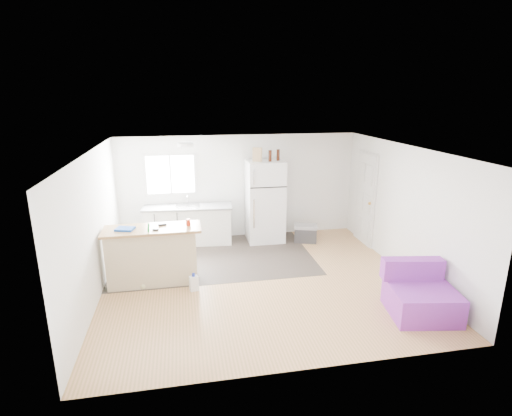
{
  "coord_description": "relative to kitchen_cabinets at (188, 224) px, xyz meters",
  "views": [
    {
      "loc": [
        -1.29,
        -6.51,
        3.29
      ],
      "look_at": [
        0.07,
        0.7,
        1.18
      ],
      "focal_mm": 28.0,
      "sensor_mm": 36.0,
      "label": 1
    }
  ],
  "objects": [
    {
      "name": "interior_door",
      "position": [
        3.93,
        -0.64,
        0.57
      ],
      "size": [
        0.11,
        0.92,
        2.1
      ],
      "color": "white",
      "rests_on": "right_wall"
    },
    {
      "name": "ceiling_fixture",
      "position": [
        0.01,
        -0.99,
        1.91
      ],
      "size": [
        0.3,
        0.3,
        0.07
      ],
      "primitive_type": "cylinder",
      "color": "white",
      "rests_on": "ceiling"
    },
    {
      "name": "cleaner_jug",
      "position": [
        0.02,
        -2.35,
        -0.31
      ],
      "size": [
        0.17,
        0.13,
        0.32
      ],
      "rotation": [
        0.0,
        0.0,
        0.24
      ],
      "color": "white",
      "rests_on": "floor"
    },
    {
      "name": "peninsula",
      "position": [
        -0.68,
        -1.88,
        0.08
      ],
      "size": [
        1.69,
        0.66,
        1.03
      ],
      "rotation": [
        0.0,
        0.0,
        0.01
      ],
      "color": "#C9B991",
      "rests_on": "floor"
    },
    {
      "name": "refrigerator",
      "position": [
        1.75,
        -0.1,
        0.48
      ],
      "size": [
        0.82,
        0.79,
        1.86
      ],
      "rotation": [
        0.0,
        0.0,
        -0.0
      ],
      "color": "white",
      "rests_on": "floor"
    },
    {
      "name": "window",
      "position": [
        -0.34,
        0.29,
        1.1
      ],
      "size": [
        1.18,
        0.06,
        0.98
      ],
      "color": "white",
      "rests_on": "back_wall"
    },
    {
      "name": "room",
      "position": [
        1.21,
        -2.19,
        0.75
      ],
      "size": [
        5.51,
        5.01,
        2.41
      ],
      "color": "#A97F47",
      "rests_on": "ground"
    },
    {
      "name": "vinyl_zone",
      "position": [
        0.49,
        -0.94,
        -0.45
      ],
      "size": [
        4.05,
        2.5,
        0.0
      ],
      "primitive_type": "cube",
      "color": "#2D2622",
      "rests_on": "floor"
    },
    {
      "name": "mop",
      "position": [
        -0.82,
        -2.07,
        -0.22
      ],
      "size": [
        0.26,
        0.33,
        1.21
      ],
      "rotation": [
        0.0,
        0.0,
        0.43
      ],
      "color": "green",
      "rests_on": "floor"
    },
    {
      "name": "tool_b",
      "position": [
        -0.58,
        -2.03,
        0.6
      ],
      "size": [
        0.11,
        0.06,
        0.03
      ],
      "primitive_type": "cube",
      "rotation": [
        0.0,
        0.0,
        -0.16
      ],
      "color": "black",
      "rests_on": "peninsula"
    },
    {
      "name": "purple_seat",
      "position": [
        3.43,
        -3.73,
        -0.16
      ],
      "size": [
        1.09,
        1.05,
        0.79
      ],
      "rotation": [
        0.0,
        0.0,
        -0.17
      ],
      "color": "purple",
      "rests_on": "floor"
    },
    {
      "name": "tool_a",
      "position": [
        -0.47,
        -1.78,
        0.6
      ],
      "size": [
        0.15,
        0.08,
        0.03
      ],
      "primitive_type": "cube",
      "rotation": [
        0.0,
        0.0,
        0.25
      ],
      "color": "black",
      "rests_on": "peninsula"
    },
    {
      "name": "red_cup",
      "position": [
        -0.02,
        -1.86,
        0.65
      ],
      "size": [
        0.1,
        0.1,
        0.12
      ],
      "primitive_type": "cylinder",
      "rotation": [
        0.0,
        0.0,
        0.35
      ],
      "color": "red",
      "rests_on": "peninsula"
    },
    {
      "name": "cooler",
      "position": [
        2.64,
        -0.4,
        -0.24
      ],
      "size": [
        0.6,
        0.49,
        0.4
      ],
      "rotation": [
        0.0,
        0.0,
        -0.3
      ],
      "color": "#303033",
      "rests_on": "floor"
    },
    {
      "name": "bottle_left",
      "position": [
        1.83,
        -0.21,
        1.54
      ],
      "size": [
        0.08,
        0.08,
        0.25
      ],
      "primitive_type": "cylinder",
      "rotation": [
        0.0,
        0.0,
        0.21
      ],
      "color": "#3C170A",
      "rests_on": "refrigerator"
    },
    {
      "name": "bottle_right",
      "position": [
        2.03,
        -0.12,
        1.54
      ],
      "size": [
        0.09,
        0.09,
        0.25
      ],
      "primitive_type": "cylinder",
      "rotation": [
        0.0,
        0.0,
        -0.4
      ],
      "color": "#3C170A",
      "rests_on": "refrigerator"
    },
    {
      "name": "blue_tray",
      "position": [
        -1.1,
        -1.9,
        0.6
      ],
      "size": [
        0.35,
        0.3,
        0.04
      ],
      "primitive_type": "cube",
      "rotation": [
        0.0,
        0.0,
        -0.29
      ],
      "color": "#1245AE",
      "rests_on": "peninsula"
    },
    {
      "name": "kitchen_cabinets",
      "position": [
        0.0,
        0.0,
        0.0
      ],
      "size": [
        2.01,
        0.77,
        1.15
      ],
      "rotation": [
        0.0,
        0.0,
        -0.08
      ],
      "color": "white",
      "rests_on": "floor"
    },
    {
      "name": "cardboard_box",
      "position": [
        1.56,
        -0.15,
        1.56
      ],
      "size": [
        0.22,
        0.16,
        0.3
      ],
      "primitive_type": "cube",
      "rotation": [
        0.0,
        0.0,
        -0.34
      ],
      "color": "tan",
      "rests_on": "refrigerator"
    }
  ]
}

